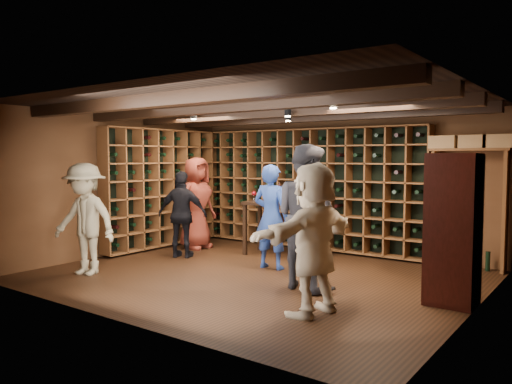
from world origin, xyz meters
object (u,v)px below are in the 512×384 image
Objects in this scene: guest_beige at (313,239)px; tasting_table at (280,209)px; guest_red_floral at (197,203)px; man_grey_suit at (306,217)px; guest_woman_black at (182,214)px; guest_khaki at (85,219)px; display_cabinet at (453,232)px; man_blue_shirt at (271,217)px.

guest_beige is 3.30m from tasting_table.
tasting_table is at bearing -79.39° from guest_red_floral.
man_grey_suit is at bearing -135.13° from guest_beige.
guest_woman_black is 1.77m from guest_khaki.
man_blue_shirt is at bearing 173.29° from display_cabinet.
tasting_table is (-1.48, 1.64, -0.12)m from man_grey_suit.
guest_khaki is at bearing 58.11° from guest_woman_black.
man_grey_suit is 3.41m from guest_red_floral.
guest_khaki is 3.68m from guest_beige.
guest_khaki reaches higher than man_blue_shirt.
display_cabinet reaches higher than guest_beige.
guest_woman_black is 3.66m from guest_beige.
guest_red_floral is 4.37m from guest_beige.
display_cabinet is at bearing -26.67° from tasting_table.
man_grey_suit is 1.10× the size of guest_red_floral.
display_cabinet reaches higher than guest_red_floral.
guest_red_floral is (-2.12, 0.60, 0.05)m from man_blue_shirt.
guest_khaki is at bearing -74.38° from guest_beige.
guest_red_floral is at bearing -85.73° from guest_woman_black.
tasting_table is (1.68, 0.34, -0.04)m from guest_red_floral.
man_blue_shirt is at bearing -19.56° from man_grey_suit.
guest_woman_black is at bearing 67.74° from guest_khaki.
man_grey_suit is 2.21m from tasting_table.
man_blue_shirt is 1.73m from guest_woman_black.
tasting_table is at bearing 48.55° from guest_khaki.
guest_red_floral is (-4.91, 0.93, 0.01)m from display_cabinet.
guest_red_floral is 2.53m from guest_khaki.
guest_woman_black is (0.40, -0.79, -0.12)m from guest_red_floral.
guest_beige is (3.66, 0.33, 0.02)m from guest_khaki.
man_grey_suit reaches higher than guest_beige.
guest_red_floral is 1.71m from tasting_table.
guest_khaki is at bearing -123.88° from tasting_table.
display_cabinet reaches higher than guest_woman_black.
guest_beige is (0.62, -0.91, -0.11)m from man_grey_suit.
guest_khaki is at bearing 39.60° from man_blue_shirt.
guest_red_floral is 0.89m from guest_woman_black.
guest_beige is at bearing -55.81° from tasting_table.
man_grey_suit is (-1.76, -0.37, 0.10)m from display_cabinet.
man_blue_shirt is 1.09× the size of guest_woman_black.
man_blue_shirt reaches higher than tasting_table.
man_grey_suit is 1.16× the size of guest_khaki.
guest_red_floral reaches higher than guest_khaki.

